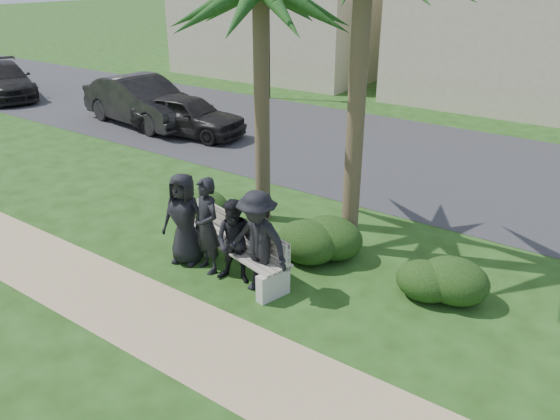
# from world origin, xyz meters

# --- Properties ---
(ground) EXTENTS (160.00, 160.00, 0.00)m
(ground) POSITION_xyz_m (0.00, 0.00, 0.00)
(ground) COLOR #223F12
(ground) RESTS_ON ground
(footpath) EXTENTS (30.00, 1.60, 0.01)m
(footpath) POSITION_xyz_m (0.00, -1.80, 0.00)
(footpath) COLOR tan
(footpath) RESTS_ON ground
(asphalt_street) EXTENTS (160.00, 8.00, 0.01)m
(asphalt_street) POSITION_xyz_m (0.00, 8.00, 0.00)
(asphalt_street) COLOR #2D2D30
(asphalt_street) RESTS_ON ground
(stucco_bldg_right) EXTENTS (8.40, 8.40, 7.30)m
(stucco_bldg_right) POSITION_xyz_m (-1.00, 18.00, 3.66)
(stucco_bldg_right) COLOR #BEAF8E
(stucco_bldg_right) RESTS_ON ground
(street_lamp) EXTENTS (0.36, 0.36, 4.29)m
(street_lamp) POSITION_xyz_m (-9.00, 12.00, 2.94)
(street_lamp) COLOR black
(street_lamp) RESTS_ON ground
(park_bench) EXTENTS (2.78, 1.21, 0.92)m
(park_bench) POSITION_xyz_m (-1.03, 0.13, 0.42)
(park_bench) COLOR #A79F8C
(park_bench) RESTS_ON ground
(man_a) EXTENTS (0.96, 0.74, 1.74)m
(man_a) POSITION_xyz_m (-1.89, -0.15, 0.87)
(man_a) COLOR black
(man_a) RESTS_ON ground
(man_b) EXTENTS (0.75, 0.60, 1.78)m
(man_b) POSITION_xyz_m (-1.33, -0.15, 0.89)
(man_b) COLOR black
(man_b) RESTS_ON ground
(man_c) EXTENTS (0.89, 0.78, 1.53)m
(man_c) POSITION_xyz_m (-0.66, -0.16, 0.77)
(man_c) COLOR black
(man_c) RESTS_ON ground
(man_d) EXTENTS (1.19, 0.70, 1.82)m
(man_d) POSITION_xyz_m (-0.18, -0.17, 0.91)
(man_d) COLOR black
(man_d) RESTS_ON ground
(hedge_a) EXTENTS (1.27, 1.05, 0.83)m
(hedge_a) POSITION_xyz_m (-2.72, 1.19, 0.41)
(hedge_a) COLOR black
(hedge_a) RESTS_ON ground
(hedge_c) EXTENTS (1.24, 1.02, 0.81)m
(hedge_c) POSITION_xyz_m (0.21, 1.60, 0.40)
(hedge_c) COLOR black
(hedge_c) RESTS_ON ground
(hedge_d) EXTENTS (1.22, 1.01, 0.80)m
(hedge_d) POSITION_xyz_m (-0.07, 1.20, 0.40)
(hedge_d) COLOR black
(hedge_d) RESTS_ON ground
(hedge_e) EXTENTS (1.01, 0.83, 0.66)m
(hedge_e) POSITION_xyz_m (2.22, 1.28, 0.33)
(hedge_e) COLOR black
(hedge_e) RESTS_ON ground
(hedge_f) EXTENTS (1.17, 0.96, 0.76)m
(hedge_f) POSITION_xyz_m (2.62, 1.47, 0.38)
(hedge_f) COLOR black
(hedge_f) RESTS_ON ground
(car_a) EXTENTS (4.09, 2.08, 1.33)m
(car_a) POSITION_xyz_m (-7.81, 5.98, 0.67)
(car_a) COLOR black
(car_a) RESTS_ON ground
(car_b) EXTENTS (5.15, 2.30, 1.64)m
(car_b) POSITION_xyz_m (-10.07, 6.08, 0.82)
(car_b) COLOR black
(car_b) RESTS_ON ground
(car_c) EXTENTS (5.25, 3.65, 1.41)m
(car_c) POSITION_xyz_m (-18.16, 5.63, 0.71)
(car_c) COLOR black
(car_c) RESTS_ON ground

